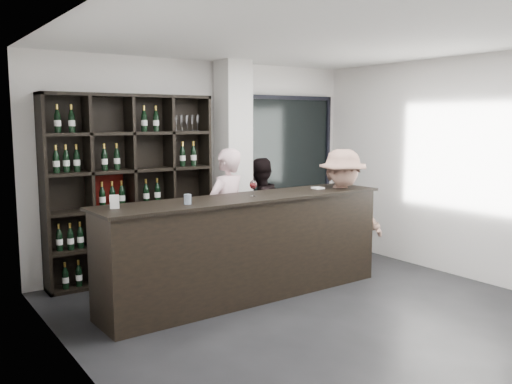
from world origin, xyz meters
TOP-DOWN VIEW (x-y plane):
  - floor at (0.00, 0.00)m, footprint 5.00×5.50m
  - wine_shelf at (-1.15, 2.57)m, footprint 2.20×0.35m
  - structural_column at (0.35, 2.47)m, footprint 0.40×0.40m
  - glass_panel at (1.55, 2.69)m, footprint 1.60×0.08m
  - tasting_counter at (-0.32, 1.10)m, footprint 3.63×0.75m
  - taster_pink at (-0.15, 1.85)m, footprint 0.72×0.58m
  - taster_black at (0.74, 2.40)m, footprint 0.87×0.75m
  - customer at (1.12, 1.05)m, footprint 1.26×0.99m
  - wine_glass at (-0.26, 1.07)m, footprint 0.10×0.10m
  - spit_cup at (-1.16, 0.98)m, footprint 0.08×0.08m
  - napkin_stack at (0.82, 1.18)m, footprint 0.13×0.13m
  - card_stand at (-1.89, 1.14)m, footprint 0.10×0.07m

SIDE VIEW (x-z plane):
  - floor at x=0.00m, z-range -0.01..0.00m
  - tasting_counter at x=-0.32m, z-range 0.00..1.20m
  - taster_black at x=0.74m, z-range 0.00..1.53m
  - customer at x=1.12m, z-range 0.00..1.70m
  - taster_pink at x=-0.15m, z-range 0.00..1.72m
  - wine_shelf at x=-1.15m, z-range 0.00..2.40m
  - napkin_stack at x=0.82m, z-range 1.20..1.22m
  - spit_cup at x=-1.16m, z-range 1.20..1.30m
  - card_stand at x=-1.89m, z-range 1.20..1.33m
  - wine_glass at x=-0.26m, z-range 1.20..1.41m
  - glass_panel at x=1.55m, z-range 0.35..2.45m
  - structural_column at x=0.35m, z-range 0.00..2.90m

